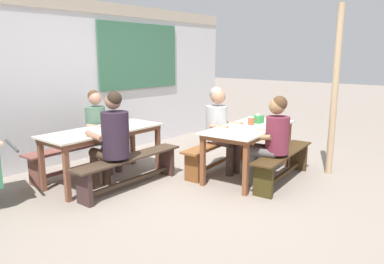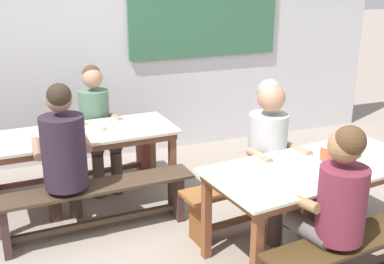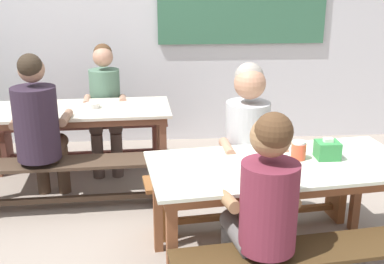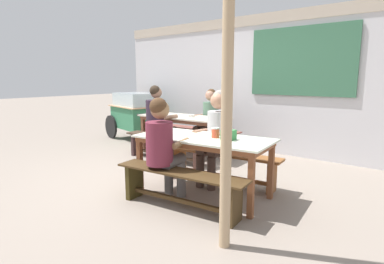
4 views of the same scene
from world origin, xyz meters
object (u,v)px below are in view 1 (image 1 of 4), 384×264
(bench_far_front, at_px, (130,167))
(condiment_jar, at_px, (251,121))
(dining_table_near, at_px, (250,131))
(tissue_box, at_px, (258,119))
(soup_bowl, at_px, (113,126))
(person_left_back_turned, at_px, (112,137))
(person_right_near_table, at_px, (220,123))
(wooden_support_post, at_px, (335,92))
(bench_near_back, at_px, (218,150))
(bench_far_back, at_px, (83,154))
(dining_table_far, at_px, (104,135))
(bench_near_front, at_px, (283,162))
(person_center_facing, at_px, (99,126))
(person_near_front, at_px, (272,136))

(bench_far_front, bearing_deg, condiment_jar, -26.72)
(dining_table_near, xyz_separation_m, condiment_jar, (0.13, 0.06, 0.13))
(tissue_box, relative_size, soup_bowl, 1.18)
(person_left_back_turned, xyz_separation_m, person_right_near_table, (1.59, -0.48, 0.00))
(dining_table_near, xyz_separation_m, wooden_support_post, (0.87, -0.85, 0.56))
(bench_near_back, bearing_deg, tissue_box, -50.23)
(bench_far_back, xyz_separation_m, tissue_box, (1.86, -1.85, 0.50))
(person_left_back_turned, distance_m, tissue_box, 2.20)
(bench_far_back, height_order, condiment_jar, condiment_jar)
(dining_table_far, height_order, bench_near_front, dining_table_far)
(condiment_jar, bearing_deg, person_right_near_table, 122.49)
(bench_far_back, height_order, wooden_support_post, wooden_support_post)
(tissue_box, relative_size, wooden_support_post, 0.06)
(dining_table_far, bearing_deg, wooden_support_post, -43.23)
(bench_near_front, distance_m, person_right_near_table, 1.08)
(bench_near_front, bearing_deg, dining_table_near, 97.00)
(bench_near_front, bearing_deg, dining_table_far, 129.56)
(bench_near_front, bearing_deg, soup_bowl, 126.24)
(person_left_back_turned, relative_size, wooden_support_post, 0.54)
(bench_near_back, relative_size, wooden_support_post, 0.68)
(condiment_jar, bearing_deg, soup_bowl, 137.69)
(bench_near_front, height_order, person_right_near_table, person_right_near_table)
(bench_near_back, distance_m, condiment_jar, 0.69)
(bench_near_back, height_order, condiment_jar, condiment_jar)
(dining_table_far, xyz_separation_m, condiment_jar, (1.64, -1.33, 0.13))
(person_center_facing, height_order, soup_bowl, person_center_facing)
(dining_table_far, height_order, person_center_facing, person_center_facing)
(person_center_facing, height_order, tissue_box, person_center_facing)
(dining_table_near, height_order, person_left_back_turned, person_left_back_turned)
(dining_table_near, xyz_separation_m, bench_far_back, (-1.54, 1.91, -0.37))
(person_near_front, distance_m, condiment_jar, 0.65)
(wooden_support_post, bearing_deg, dining_table_far, 136.77)
(dining_table_near, height_order, wooden_support_post, wooden_support_post)
(person_near_front, height_order, person_left_back_turned, person_left_back_turned)
(bench_near_front, distance_m, person_center_facing, 2.74)
(bench_near_front, height_order, person_left_back_turned, person_left_back_turned)
(person_center_facing, xyz_separation_m, tissue_box, (1.59, -1.78, 0.11))
(dining_table_far, distance_m, condiment_jar, 2.12)
(person_near_front, bearing_deg, tissue_box, 45.58)
(person_left_back_turned, distance_m, soup_bowl, 0.59)
(person_near_front, bearing_deg, condiment_jar, 57.82)
(bench_near_back, relative_size, person_left_back_turned, 1.27)
(bench_near_front, height_order, soup_bowl, soup_bowl)
(dining_table_far, distance_m, soup_bowl, 0.20)
(bench_near_back, bearing_deg, soup_bowl, 145.28)
(wooden_support_post, bearing_deg, person_right_near_table, 127.34)
(bench_far_back, xyz_separation_m, bench_near_back, (1.48, -1.40, 0.01))
(person_near_front, relative_size, soup_bowl, 9.95)
(bench_far_back, distance_m, soup_bowl, 0.72)
(tissue_box, relative_size, condiment_jar, 1.21)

